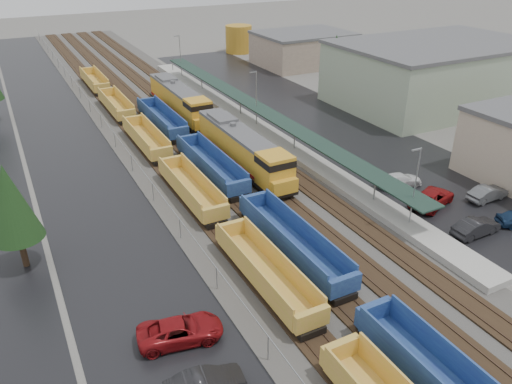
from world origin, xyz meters
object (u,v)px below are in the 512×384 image
at_px(locomotive_lead, 244,149).
at_px(well_string_yellow, 191,189).
at_px(parked_car_east_a, 476,227).
at_px(parked_car_east_c, 400,180).
at_px(storage_tank, 239,39).
at_px(locomotive_trail, 180,101).
at_px(parked_car_east_e, 488,193).
at_px(parked_car_east_b, 432,198).
at_px(parked_car_west_c, 180,331).
at_px(well_string_blue, 292,242).

xyz_separation_m(locomotive_lead, well_string_yellow, (-8.00, -4.23, -1.27)).
relative_size(parked_car_east_a, parked_car_east_c, 0.98).
bearing_deg(storage_tank, locomotive_trail, -126.39).
bearing_deg(storage_tank, parked_car_east_e, -96.72).
bearing_deg(parked_car_east_b, locomotive_trail, 0.44).
xyz_separation_m(parked_car_west_c, parked_car_east_e, (34.21, 4.37, -0.03)).
distance_m(parked_car_east_a, parked_car_east_c, 10.66).
distance_m(storage_tank, parked_car_west_c, 91.61).
relative_size(parked_car_east_b, parked_car_east_c, 1.18).
bearing_deg(parked_car_east_c, parked_car_east_e, -129.47).
height_order(well_string_blue, parked_car_east_c, well_string_blue).
bearing_deg(parked_car_east_b, well_string_blue, 74.90).
bearing_deg(parked_car_east_e, parked_car_east_c, 39.30).
bearing_deg(locomotive_trail, storage_tank, 53.61).
height_order(parked_car_west_c, parked_car_east_a, parked_car_west_c).
xyz_separation_m(locomotive_lead, parked_car_east_b, (12.74, -16.26, -1.64)).
bearing_deg(parked_car_east_e, well_string_blue, 86.03).
xyz_separation_m(parked_car_west_c, parked_car_east_c, (28.54, 10.87, -0.08)).
distance_m(locomotive_trail, parked_car_east_b, 39.41).
distance_m(well_string_blue, parked_car_east_e, 22.50).
distance_m(parked_car_east_b, parked_car_east_c, 4.67).
distance_m(locomotive_trail, parked_car_west_c, 46.25).
relative_size(locomotive_trail, storage_tank, 3.40).
relative_size(well_string_blue, parked_car_east_c, 17.45).
bearing_deg(parked_car_east_b, parked_car_east_c, -19.31).
bearing_deg(parked_car_west_c, locomotive_trail, -9.45).
distance_m(locomotive_trail, storage_tank, 46.32).
bearing_deg(storage_tank, locomotive_lead, -115.24).
distance_m(well_string_yellow, parked_car_east_e, 29.89).
height_order(well_string_yellow, parked_car_east_b, well_string_yellow).
height_order(well_string_yellow, parked_car_east_a, well_string_yellow).
distance_m(well_string_yellow, parked_car_east_c, 22.08).
bearing_deg(parked_car_west_c, well_string_yellow, -12.55).
relative_size(well_string_yellow, parked_car_west_c, 19.09).
bearing_deg(parked_car_east_b, locomotive_lead, 19.64).
xyz_separation_m(storage_tank, parked_car_east_e, (-9.00, -76.37, -2.23)).
relative_size(storage_tank, parked_car_east_b, 1.03).
xyz_separation_m(parked_car_west_c, parked_car_east_a, (27.79, 0.24, -0.00)).
xyz_separation_m(well_string_blue, parked_car_east_e, (22.48, -0.85, -0.45)).
xyz_separation_m(locomotive_lead, locomotive_trail, (0.00, 21.00, 0.00)).
bearing_deg(locomotive_lead, locomotive_trail, 90.00).
xyz_separation_m(well_string_blue, storage_tank, (31.48, 75.52, 1.78)).
height_order(locomotive_trail, parked_car_east_b, locomotive_trail).
bearing_deg(parked_car_east_a, parked_car_east_e, -58.22).
relative_size(locomotive_trail, well_string_blue, 0.24).
distance_m(parked_car_west_c, parked_car_east_e, 34.49).
xyz_separation_m(locomotive_trail, parked_car_east_c, (12.81, -32.59, -1.73)).
relative_size(locomotive_lead, parked_car_east_c, 4.16).
relative_size(storage_tank, parked_car_west_c, 1.06).
bearing_deg(parked_car_east_b, well_string_yellow, 41.46).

